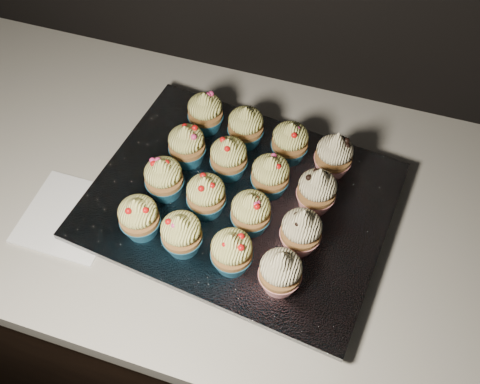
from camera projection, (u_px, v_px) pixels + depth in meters
The scene contains 21 objects.
cabinet at pixel (275, 317), 1.29m from camera, with size 2.40×0.60×0.86m, color black.
worktop at pixel (289, 216), 0.92m from camera, with size 2.44×0.64×0.04m, color beige.
napkin at pixel (70, 216), 0.89m from camera, with size 0.15×0.15×0.00m, color white.
baking_tray at pixel (240, 205), 0.90m from camera, with size 0.44×0.33×0.02m, color black.
foil_lining at pixel (240, 200), 0.88m from camera, with size 0.48×0.37×0.01m, color silver.
cupcake_0 at pixel (139, 217), 0.81m from camera, with size 0.06×0.06×0.08m.
cupcake_1 at pixel (182, 233), 0.79m from camera, with size 0.06×0.06×0.08m.
cupcake_2 at pixel (232, 251), 0.78m from camera, with size 0.06×0.06×0.08m.
cupcake_3 at pixel (280, 271), 0.76m from camera, with size 0.06×0.06×0.10m.
cupcake_4 at pixel (164, 178), 0.85m from camera, with size 0.06×0.06×0.08m.
cupcake_5 at pixel (206, 195), 0.83m from camera, with size 0.06×0.06×0.08m.
cupcake_6 at pixel (251, 212), 0.82m from camera, with size 0.06×0.06×0.08m.
cupcake_7 at pixel (301, 230), 0.79m from camera, with size 0.06×0.06×0.10m.
cupcake_8 at pixel (187, 145), 0.89m from camera, with size 0.06×0.06×0.08m.
cupcake_9 at pixel (229, 158), 0.88m from camera, with size 0.06×0.06×0.08m.
cupcake_10 at pixel (270, 175), 0.86m from camera, with size 0.06×0.06×0.08m.
cupcake_11 at pixel (317, 190), 0.84m from camera, with size 0.06×0.06×0.10m.
cupcake_12 at pixel (205, 112), 0.94m from camera, with size 0.06×0.06×0.08m.
cupcake_13 at pixel (246, 126), 0.92m from camera, with size 0.06×0.06×0.08m.
cupcake_14 at pixel (290, 142), 0.90m from camera, with size 0.06×0.06×0.08m.
cupcake_15 at pixel (334, 155), 0.88m from camera, with size 0.06×0.06×0.10m.
Camera 1 is at (0.07, 1.20, 1.66)m, focal length 40.00 mm.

